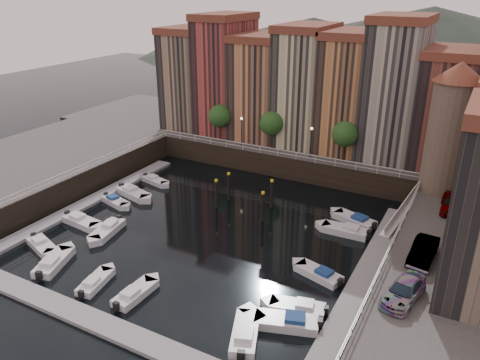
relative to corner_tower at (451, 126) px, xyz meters
The scene contains 32 objects.
ground 26.72m from the corner_tower, 144.06° to the right, with size 200.00×200.00×0.00m, color black.
quay_far 24.65m from the corner_tower, 150.10° to the left, with size 80.00×20.00×3.00m, color black.
quay_left 51.50m from the corner_tower, 161.03° to the right, with size 20.00×36.00×3.00m, color black.
dock_left 40.63m from the corner_tower, 156.82° to the right, with size 2.00×28.00×0.35m, color gray.
dock_right 18.84m from the corner_tower, 103.78° to the right, with size 2.00×28.00×0.35m, color gray.
dock_near 38.63m from the corner_tower, 122.41° to the right, with size 30.00×2.00×0.35m, color gray.
mountains 97.26m from the corner_tower, 100.84° to the left, with size 145.00×100.00×18.00m.
far_terrace 18.98m from the corner_tower, 151.66° to the left, with size 48.70×10.30×17.50m.
corner_tower is the anchor object (origin of this frame).
promenade_trees 21.95m from the corner_tower, behind, with size 21.20×3.20×5.20m.
street_lamps 21.60m from the corner_tower, behind, with size 10.36×0.36×4.18m.
railings 23.10m from the corner_tower, 154.32° to the right, with size 36.08×34.04×0.52m.
gangway 9.86m from the corner_tower, 122.80° to the right, with size 2.78×8.32×3.73m.
mooring_pilings 22.99m from the corner_tower, 155.63° to the right, with size 6.46×3.83×3.78m.
boat_left_0 42.85m from the corner_tower, 141.70° to the right, with size 4.47×2.84×1.01m.
boat_left_1 40.09m from the corner_tower, 148.25° to the right, with size 4.93×2.26×1.11m.
boat_left_2 37.82m from the corner_tower, 156.00° to the right, with size 4.30×2.52×0.96m.
boat_left_3 36.45m from the corner_tower, 159.71° to the right, with size 5.25×2.97×1.18m.
boat_left_4 35.43m from the corner_tower, 166.99° to the right, with size 4.21×2.33×0.94m.
boat_right_0 27.71m from the corner_tower, 106.23° to the right, with size 5.18×3.24×1.16m.
boat_right_1 25.92m from the corner_tower, 107.45° to the right, with size 4.72×2.58×1.06m.
boat_right_2 21.51m from the corner_tower, 112.44° to the right, with size 4.62×2.78×1.04m.
boat_right_3 15.30m from the corner_tower, 129.85° to the right, with size 4.94×1.90×1.13m.
boat_right_4 13.74m from the corner_tower, 139.44° to the right, with size 5.02×3.18×1.13m.
boat_near_0 41.31m from the corner_tower, 136.67° to the right, with size 3.19×5.03×1.13m.
boat_near_1 37.95m from the corner_tower, 130.36° to the right, with size 2.19×4.23×0.95m.
boat_near_2 35.29m from the corner_tower, 125.53° to the right, with size 1.73×4.48×1.02m.
boat_near_3 30.75m from the corner_tower, 108.95° to the right, with size 3.36×5.06×1.14m.
car_a 8.28m from the corner_tower, 72.68° to the right, with size 1.89×4.70×1.60m, color gray.
car_b 16.92m from the corner_tower, 88.08° to the right, with size 1.68×4.81×1.58m, color gray.
car_c 22.74m from the corner_tower, 89.60° to the right, with size 1.99×4.91×1.42m, color gray.
boat_extra_38 37.01m from the corner_tower, 144.92° to the right, with size 2.55×4.94×1.11m.
Camera 1 is at (22.96, -36.82, 23.80)m, focal length 35.00 mm.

